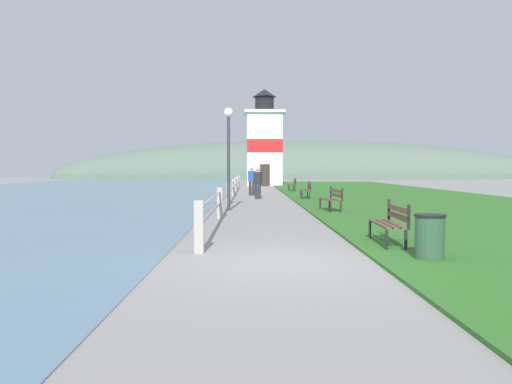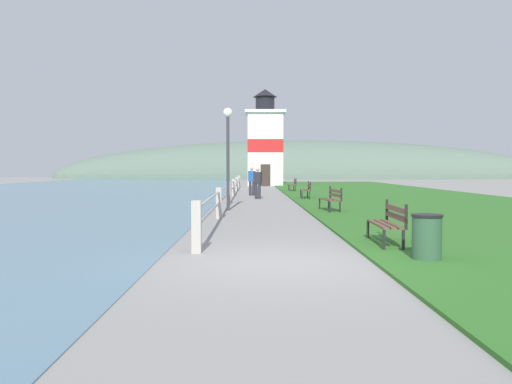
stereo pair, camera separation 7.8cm
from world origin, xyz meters
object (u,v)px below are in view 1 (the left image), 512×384
(park_bench_by_lighthouse, at_px, (293,184))
(lamp_post, at_px, (229,140))
(park_bench_near, at_px, (391,221))
(person_by_railing, at_px, (252,180))
(trash_bin, at_px, (430,238))
(person_strolling, at_px, (258,182))
(park_bench_far, at_px, (307,189))
(lighthouse, at_px, (264,144))
(park_bench_midway, at_px, (332,198))

(park_bench_by_lighthouse, relative_size, lamp_post, 0.41)
(park_bench_near, bearing_deg, person_by_railing, -79.63)
(person_by_railing, distance_m, trash_bin, 21.51)
(person_strolling, relative_size, lamp_post, 0.43)
(park_bench_far, distance_m, lighthouse, 21.02)
(park_bench_midway, bearing_deg, lamp_post, -16.89)
(park_bench_far, xyz_separation_m, person_by_railing, (-2.90, 3.55, 0.40))
(lighthouse, bearing_deg, park_bench_far, -85.44)
(lighthouse, distance_m, person_strolling, 20.68)
(trash_bin, bearing_deg, lamp_post, 110.23)
(lamp_post, bearing_deg, trash_bin, -69.77)
(lighthouse, xyz_separation_m, person_by_railing, (-1.25, -17.13, -2.98))
(park_bench_by_lighthouse, relative_size, person_strolling, 0.97)
(lamp_post, bearing_deg, park_bench_by_lighthouse, 76.18)
(park_bench_by_lighthouse, xyz_separation_m, person_by_railing, (-2.91, -5.07, 0.41))
(park_bench_near, bearing_deg, lamp_post, -65.06)
(park_bench_far, height_order, lighthouse, lighthouse)
(park_bench_midway, relative_size, park_bench_far, 0.88)
(park_bench_near, height_order, lighthouse, lighthouse)
(park_bench_midway, bearing_deg, park_bench_far, -95.11)
(park_bench_by_lighthouse, bearing_deg, person_strolling, 73.69)
(person_by_railing, relative_size, trash_bin, 2.07)
(person_by_railing, xyz_separation_m, trash_bin, (3.02, -21.29, -0.52))
(park_bench_midway, bearing_deg, lighthouse, -92.21)
(park_bench_far, relative_size, park_bench_by_lighthouse, 1.16)
(park_bench_midway, height_order, lamp_post, lamp_post)
(park_bench_near, xyz_separation_m, lighthouse, (-1.60, 36.65, 3.38))
(park_bench_far, bearing_deg, lighthouse, -82.03)
(park_bench_far, height_order, park_bench_by_lighthouse, same)
(park_bench_by_lighthouse, relative_size, trash_bin, 1.95)
(park_bench_near, height_order, park_bench_midway, same)
(person_strolling, bearing_deg, lighthouse, 19.37)
(park_bench_by_lighthouse, distance_m, trash_bin, 26.36)
(person_strolling, distance_m, lamp_post, 7.57)
(park_bench_midway, height_order, person_strolling, person_strolling)
(park_bench_midway, distance_m, lighthouse, 28.71)
(person_strolling, relative_size, person_by_railing, 0.97)
(park_bench_near, distance_m, person_by_railing, 19.73)
(park_bench_near, xyz_separation_m, park_bench_by_lighthouse, (0.06, 24.59, -0.00))
(park_bench_near, xyz_separation_m, park_bench_midway, (0.13, 8.18, -0.00))
(park_bench_by_lighthouse, height_order, person_by_railing, person_by_railing)
(park_bench_midway, bearing_deg, park_bench_by_lighthouse, -95.44)
(lighthouse, xyz_separation_m, lamp_post, (-2.19, -27.68, -1.18))
(park_bench_far, xyz_separation_m, trash_bin, (0.12, -17.74, -0.12))
(trash_bin, bearing_deg, park_bench_by_lighthouse, 90.25)
(park_bench_midway, bearing_deg, trash_bin, 84.59)
(park_bench_near, relative_size, park_bench_far, 0.87)
(trash_bin, bearing_deg, person_strolling, 98.58)
(park_bench_near, height_order, park_bench_by_lighthouse, same)
(park_bench_near, bearing_deg, lighthouse, -85.45)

